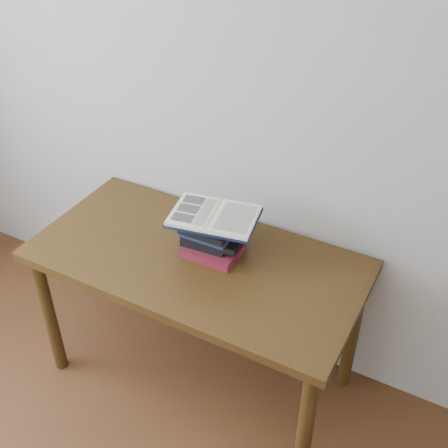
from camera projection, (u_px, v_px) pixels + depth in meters
The scene contains 3 objects.
desk at pixel (197, 274), 2.40m from camera, with size 1.40×0.70×0.75m.
book_stack at pixel (211, 234), 2.32m from camera, with size 0.27×0.20×0.18m.
open_book at pixel (214, 216), 2.24m from camera, with size 0.39×0.30×0.03m.
Camera 1 is at (1.07, -0.15, 2.25)m, focal length 45.00 mm.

